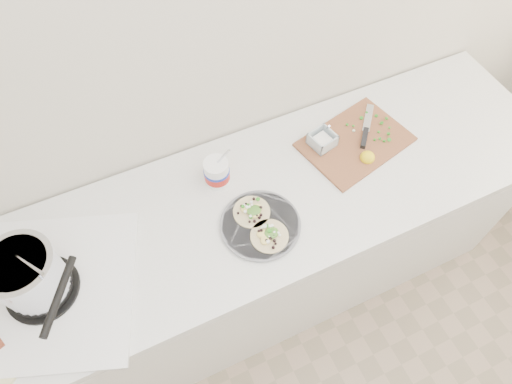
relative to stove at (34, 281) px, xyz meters
name	(u,v)px	position (x,y,z in m)	size (l,w,h in m)	color
counter	(253,252)	(0.75, 0.04, -0.54)	(2.44, 0.66, 0.90)	silver
stove	(34,281)	(0.00, 0.00, 0.00)	(0.71, 0.69, 0.27)	silver
taco_plate	(260,224)	(0.73, -0.08, -0.07)	(0.28, 0.28, 0.04)	slate
tub	(217,171)	(0.67, 0.16, -0.02)	(0.09, 0.09, 0.21)	white
cutboard	(353,139)	(1.22, 0.11, -0.07)	(0.46, 0.37, 0.07)	brown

